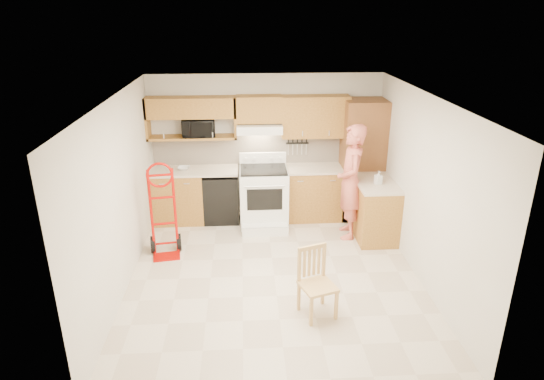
{
  "coord_description": "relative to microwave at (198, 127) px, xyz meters",
  "views": [
    {
      "loc": [
        -0.38,
        -5.71,
        3.53
      ],
      "look_at": [
        0.0,
        0.5,
        1.1
      ],
      "focal_mm": 31.03,
      "sensor_mm": 36.0,
      "label": 1
    }
  ],
  "objects": [
    {
      "name": "range_hood",
      "position": [
        1.02,
        -0.06,
        -0.01
      ],
      "size": [
        0.76,
        0.46,
        0.14
      ],
      "primitive_type": "cube",
      "color": "white",
      "rests_on": "wall_back"
    },
    {
      "name": "pantry_tall",
      "position": [
        2.79,
        -0.14,
        -0.59
      ],
      "size": [
        0.7,
        0.6,
        2.1
      ],
      "primitive_type": "cube",
      "color": "brown",
      "rests_on": "ground"
    },
    {
      "name": "wall_front",
      "position": [
        1.14,
        -4.34,
        -0.39
      ],
      "size": [
        4.0,
        0.02,
        2.5
      ],
      "primitive_type": "cube",
      "color": "silver",
      "rests_on": "ground"
    },
    {
      "name": "wall_left",
      "position": [
        -0.87,
        -2.08,
        -0.39
      ],
      "size": [
        0.02,
        4.5,
        2.5
      ],
      "primitive_type": "cube",
      "color": "silver",
      "rests_on": "ground"
    },
    {
      "name": "microwave",
      "position": [
        0.0,
        0.0,
        0.0
      ],
      "size": [
        0.58,
        0.41,
        0.3
      ],
      "primitive_type": "imported",
      "rotation": [
        0.0,
        0.0,
        0.08
      ],
      "color": "black",
      "rests_on": "upper_shelf_mw"
    },
    {
      "name": "cab_return_right",
      "position": [
        2.84,
        -0.94,
        -1.19
      ],
      "size": [
        0.6,
        1.0,
        0.9
      ],
      "primitive_type": "cube",
      "color": "#AB7C39",
      "rests_on": "ground"
    },
    {
      "name": "range",
      "position": [
        1.08,
        -0.41,
        -1.05
      ],
      "size": [
        0.81,
        1.06,
        1.19
      ],
      "primitive_type": null,
      "color": "white",
      "rests_on": "ground"
    },
    {
      "name": "upper_cab_left",
      "position": [
        -0.11,
        0.0,
        0.34
      ],
      "size": [
        1.5,
        0.33,
        0.34
      ],
      "primitive_type": "cube",
      "color": "#AB7C39",
      "rests_on": "wall_back"
    },
    {
      "name": "floor",
      "position": [
        1.14,
        -2.08,
        -1.65
      ],
      "size": [
        4.0,
        4.5,
        0.02
      ],
      "primitive_type": "cube",
      "color": "beige",
      "rests_on": "ground"
    },
    {
      "name": "backsplash",
      "position": [
        1.14,
        0.15,
        -0.44
      ],
      "size": [
        3.92,
        0.03,
        0.55
      ],
      "primitive_type": "cube",
      "color": "beige",
      "rests_on": "wall_back"
    },
    {
      "name": "person",
      "position": [
        2.44,
        -0.89,
        -0.71
      ],
      "size": [
        0.49,
        0.71,
        1.87
      ],
      "primitive_type": "imported",
      "rotation": [
        0.0,
        0.0,
        -1.64
      ],
      "color": "#C75F50",
      "rests_on": "ground"
    },
    {
      "name": "upper_cab_center",
      "position": [
        1.02,
        0.0,
        0.3
      ],
      "size": [
        0.76,
        0.33,
        0.44
      ],
      "primitive_type": "cube",
      "color": "#AB7C39",
      "rests_on": "wall_back"
    },
    {
      "name": "upper_cab_right",
      "position": [
        1.97,
        0.0,
        0.16
      ],
      "size": [
        1.14,
        0.33,
        0.7
      ],
      "primitive_type": "cube",
      "color": "#AB7C39",
      "rests_on": "wall_back"
    },
    {
      "name": "lower_cab_right",
      "position": [
        1.97,
        -0.14,
        -1.19
      ],
      "size": [
        1.14,
        0.6,
        0.9
      ],
      "primitive_type": "cube",
      "color": "#AB7C39",
      "rests_on": "ground"
    },
    {
      "name": "dining_chair",
      "position": [
        1.61,
        -3.01,
        -1.21
      ],
      "size": [
        0.51,
        0.53,
        0.87
      ],
      "primitive_type": null,
      "rotation": [
        0.0,
        0.0,
        0.33
      ],
      "color": "tan",
      "rests_on": "ground"
    },
    {
      "name": "wall_right",
      "position": [
        3.15,
        -2.08,
        -0.39
      ],
      "size": [
        0.02,
        4.5,
        2.5
      ],
      "primitive_type": "cube",
      "color": "silver",
      "rests_on": "ground"
    },
    {
      "name": "upper_shelf_mw",
      "position": [
        -0.11,
        0.0,
        -0.17
      ],
      "size": [
        1.5,
        0.33,
        0.04
      ],
      "primitive_type": "cube",
      "color": "#AB7C39",
      "rests_on": "wall_back"
    },
    {
      "name": "lower_cab_left",
      "position": [
        -0.41,
        -0.14,
        -1.19
      ],
      "size": [
        0.9,
        0.6,
        0.9
      ],
      "primitive_type": "cube",
      "color": "#AB7C39",
      "rests_on": "ground"
    },
    {
      "name": "countertop_right",
      "position": [
        1.97,
        -0.13,
        -0.72
      ],
      "size": [
        1.14,
        0.63,
        0.04
      ],
      "primitive_type": "cube",
      "color": "beige",
      "rests_on": "lower_cab_right"
    },
    {
      "name": "countertop_left",
      "position": [
        -0.11,
        -0.13,
        -0.72
      ],
      "size": [
        1.5,
        0.63,
        0.04
      ],
      "primitive_type": "cube",
      "color": "beige",
      "rests_on": "lower_cab_left"
    },
    {
      "name": "bowl",
      "position": [
        -0.27,
        -0.14,
        -0.68
      ],
      "size": [
        0.22,
        0.22,
        0.05
      ],
      "primitive_type": "imported",
      "rotation": [
        0.0,
        0.0,
        -0.06
      ],
      "color": "white",
      "rests_on": "countertop_left"
    },
    {
      "name": "hand_truck",
      "position": [
        -0.46,
        -1.37,
        -0.98
      ],
      "size": [
        0.59,
        0.55,
        1.33
      ],
      "primitive_type": null,
      "rotation": [
        0.0,
        0.0,
        0.15
      ],
      "color": "#B30A03",
      "rests_on": "ground"
    },
    {
      "name": "knife_strip",
      "position": [
        1.69,
        0.12,
        -0.4
      ],
      "size": [
        0.4,
        0.05,
        0.29
      ],
      "primitive_type": null,
      "color": "black",
      "rests_on": "backsplash"
    },
    {
      "name": "countertop_return",
      "position": [
        2.84,
        -0.94,
        -0.72
      ],
      "size": [
        0.63,
        1.0,
        0.04
      ],
      "primitive_type": "cube",
      "color": "beige",
      "rests_on": "cab_return_right"
    },
    {
      "name": "wall_back",
      "position": [
        1.14,
        0.17,
        -0.39
      ],
      "size": [
        4.0,
        0.02,
        2.5
      ],
      "primitive_type": "cube",
      "color": "silver",
      "rests_on": "ground"
    },
    {
      "name": "ceiling",
      "position": [
        1.14,
        -2.08,
        0.87
      ],
      "size": [
        4.0,
        4.5,
        0.02
      ],
      "primitive_type": "cube",
      "color": "white",
      "rests_on": "ground"
    },
    {
      "name": "dishwasher",
      "position": [
        0.34,
        -0.14,
        -1.22
      ],
      "size": [
        0.6,
        0.6,
        0.85
      ],
      "primitive_type": "cube",
      "color": "black",
      "rests_on": "ground"
    },
    {
      "name": "soap_bottle",
      "position": [
        2.84,
        -1.02,
        -0.6
      ],
      "size": [
        0.12,
        0.12,
        0.21
      ],
      "primitive_type": "imported",
      "rotation": [
        0.0,
        0.0,
        0.3
      ],
      "color": "white",
      "rests_on": "countertop_return"
    }
  ]
}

